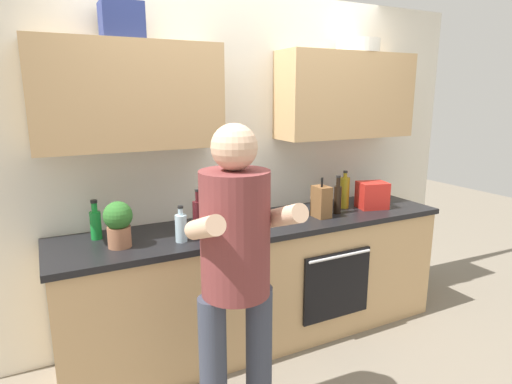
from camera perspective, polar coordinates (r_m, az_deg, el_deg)
The scene contains 14 objects.
ground_plane at distance 3.42m, azimuth 0.74°, elevation -18.61°, with size 12.00×12.00×0.00m, color #756B5B.
back_wall_unit at distance 3.17m, azimuth -1.48°, elevation 7.62°, with size 4.00×0.39×2.50m.
counter at distance 3.21m, azimuth 0.80°, elevation -11.71°, with size 2.84×0.67×0.90m.
person_standing at distance 2.12m, azimuth -2.69°, elevation -9.54°, with size 0.49×0.45×1.66m.
bottle_wine at distance 2.74m, azimuth -7.75°, elevation -3.44°, with size 0.06×0.06×0.31m.
bottle_soda at distance 2.85m, azimuth -20.55°, elevation -3.91°, with size 0.07×0.07×0.25m.
bottle_oil at distance 3.47m, azimuth 11.68°, elevation -0.01°, with size 0.08×0.08×0.30m.
bottle_soy at distance 3.29m, azimuth 10.79°, elevation -0.80°, with size 0.06×0.06×0.29m.
bottle_water at distance 2.67m, azimuth -9.93°, elevation -4.64°, with size 0.07×0.07×0.23m.
cup_ceramic at distance 2.80m, azimuth -4.47°, elevation -4.68°, with size 0.08×0.08×0.09m, color #BF4C47.
mixing_bowl at distance 2.98m, azimuth -0.73°, elevation -3.55°, with size 0.21×0.21×0.09m, color silver.
knife_block at distance 3.18m, azimuth 8.68°, elevation -1.28°, with size 0.10×0.14×0.29m.
potted_herb at distance 2.65m, azimuth -17.83°, elevation -3.88°, with size 0.17×0.17×0.28m.
grocery_bag_crisps at distance 3.52m, azimuth 15.19°, elevation -0.40°, with size 0.22×0.18×0.21m, color red.
Camera 1 is at (-1.36, -2.58, 1.79)m, focal length 30.09 mm.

